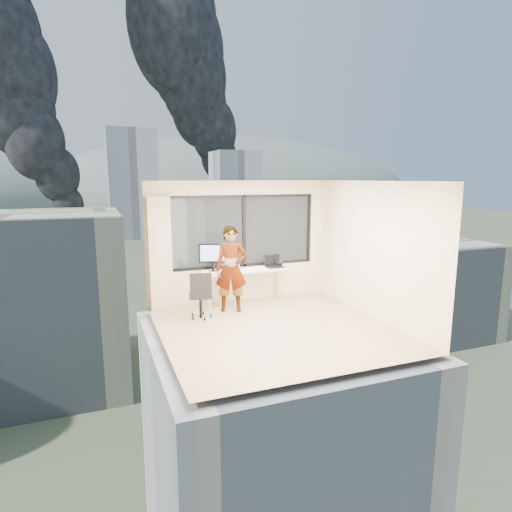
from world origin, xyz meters
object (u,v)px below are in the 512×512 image
person (231,269)px  game_console (230,266)px  chair (200,294)px  monitor (213,257)px  handbag (275,260)px  desk (245,287)px  laptop (275,262)px

person → game_console: size_ratio=5.47×
chair → monitor: monitor is taller
monitor → handbag: 1.47m
monitor → game_console: monitor is taller
desk → game_console: (-0.25, 0.26, 0.41)m
person → monitor: size_ratio=3.00×
desk → person: size_ratio=1.04×
person → laptop: person is taller
game_console → laptop: bearing=-28.0°
desk → handbag: handbag is taller
desk → handbag: bearing=16.3°
handbag → desk: bearing=-178.0°
person → laptop: size_ratio=4.51×
person → laptop: 1.14m
chair → desk: bearing=37.6°
desk → game_console: bearing=134.1°
game_console → laptop: laptop is taller
person → monitor: person is taller
person → laptop: bearing=36.1°
chair → handbag: (1.91, 0.81, 0.38)m
laptop → handbag: size_ratio=1.52×
desk → chair: 1.25m
desk → handbag: size_ratio=7.12×
laptop → handbag: 0.28m
chair → handbag: bearing=33.1°
handbag → monitor: bearing=170.0°
person → monitor: (-0.24, 0.47, 0.17)m
chair → laptop: size_ratio=2.45×
desk → game_console: 0.55m
monitor → laptop: monitor is taller
chair → handbag: 2.11m
desk → chair: (-1.11, -0.58, 0.09)m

